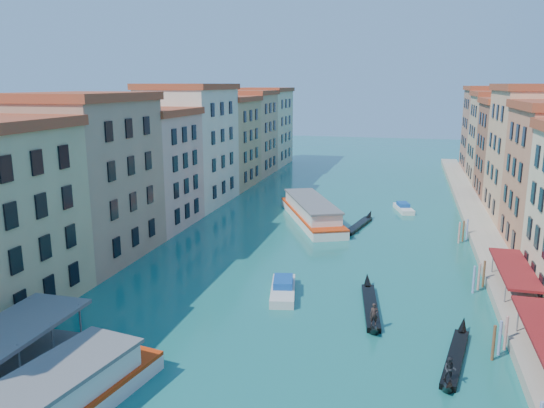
% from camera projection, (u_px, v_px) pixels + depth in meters
% --- Properties ---
extents(left_bank_palazzos, '(12.80, 128.40, 21.00)m').
position_uv_depth(left_bank_palazzos, '(175.00, 154.00, 87.38)').
color(left_bank_palazzos, beige).
rests_on(left_bank_palazzos, ground).
extents(quay, '(4.00, 140.00, 1.00)m').
position_uv_depth(quay, '(479.00, 226.00, 77.97)').
color(quay, '#9D977E').
rests_on(quay, ground).
extents(mooring_poles_right, '(1.44, 54.24, 3.20)m').
position_uv_depth(mooring_poles_right, '(495.00, 324.00, 44.33)').
color(mooring_poles_right, '#523A1C').
rests_on(mooring_poles_right, ground).
extents(vaporetto_far, '(14.07, 22.75, 3.37)m').
position_uv_depth(vaporetto_far, '(311.00, 211.00, 82.65)').
color(vaporetto_far, silver).
rests_on(vaporetto_far, ground).
extents(gondola_fore, '(2.80, 13.44, 2.68)m').
position_uv_depth(gondola_fore, '(371.00, 305.00, 50.36)').
color(gondola_fore, black).
rests_on(gondola_fore, ground).
extents(gondola_right, '(3.19, 12.28, 2.46)m').
position_uv_depth(gondola_right, '(455.00, 356.00, 40.78)').
color(gondola_right, black).
rests_on(gondola_right, ground).
extents(gondola_far, '(3.83, 13.17, 1.88)m').
position_uv_depth(gondola_far, '(359.00, 224.00, 79.47)').
color(gondola_far, black).
rests_on(gondola_far, ground).
extents(motorboat_mid, '(3.78, 7.82, 1.56)m').
position_uv_depth(motorboat_mid, '(283.00, 289.00, 53.92)').
color(motorboat_mid, silver).
rests_on(motorboat_mid, ground).
extents(motorboat_far, '(3.74, 6.82, 1.35)m').
position_uv_depth(motorboat_far, '(404.00, 208.00, 89.37)').
color(motorboat_far, silver).
rests_on(motorboat_far, ground).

